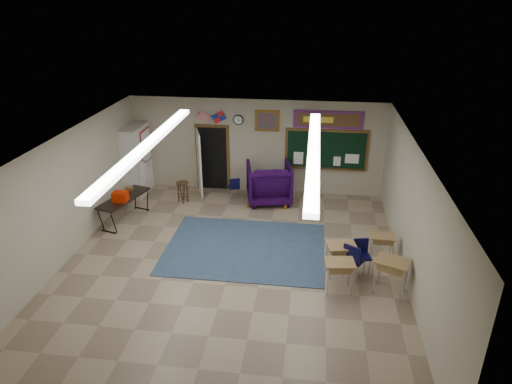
# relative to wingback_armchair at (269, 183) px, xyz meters

# --- Properties ---
(floor) EXTENTS (9.00, 9.00, 0.00)m
(floor) POSITION_rel_wingback_armchair_xyz_m (-0.50, -3.71, -0.61)
(floor) COLOR gray
(floor) RESTS_ON ground
(back_wall) EXTENTS (8.00, 0.04, 3.00)m
(back_wall) POSITION_rel_wingback_armchair_xyz_m (-0.50, 0.79, 0.89)
(back_wall) COLOR #A7A187
(back_wall) RESTS_ON floor
(front_wall) EXTENTS (8.00, 0.04, 3.00)m
(front_wall) POSITION_rel_wingback_armchair_xyz_m (-0.50, -8.21, 0.89)
(front_wall) COLOR #A7A187
(front_wall) RESTS_ON floor
(left_wall) EXTENTS (0.04, 9.00, 3.00)m
(left_wall) POSITION_rel_wingback_armchair_xyz_m (-4.50, -3.71, 0.89)
(left_wall) COLOR #A7A187
(left_wall) RESTS_ON floor
(right_wall) EXTENTS (0.04, 9.00, 3.00)m
(right_wall) POSITION_rel_wingback_armchair_xyz_m (3.50, -3.71, 0.89)
(right_wall) COLOR #A7A187
(right_wall) RESTS_ON floor
(ceiling) EXTENTS (8.00, 9.00, 0.04)m
(ceiling) POSITION_rel_wingback_armchair_xyz_m (-0.50, -3.71, 2.39)
(ceiling) COLOR silver
(ceiling) RESTS_ON back_wall
(area_rug) EXTENTS (4.00, 3.00, 0.02)m
(area_rug) POSITION_rel_wingback_armchair_xyz_m (-0.30, -2.91, -0.60)
(area_rug) COLOR #374F69
(area_rug) RESTS_ON floor
(fluorescent_strips) EXTENTS (3.86, 6.00, 0.10)m
(fluorescent_strips) POSITION_rel_wingback_armchair_xyz_m (-0.50, -3.71, 2.33)
(fluorescent_strips) COLOR white
(fluorescent_strips) RESTS_ON ceiling
(doorway) EXTENTS (1.10, 0.89, 2.16)m
(doorway) POSITION_rel_wingback_armchair_xyz_m (-2.01, 0.64, 0.45)
(doorway) COLOR black
(doorway) RESTS_ON back_wall
(chalkboard) EXTENTS (2.55, 0.14, 1.30)m
(chalkboard) POSITION_rel_wingback_armchair_xyz_m (1.70, 0.75, 0.85)
(chalkboard) COLOR brown
(chalkboard) RESTS_ON back_wall
(bulletin_board) EXTENTS (2.10, 0.05, 0.55)m
(bulletin_board) POSITION_rel_wingback_armchair_xyz_m (1.70, 0.75, 1.84)
(bulletin_board) COLOR red
(bulletin_board) RESTS_ON back_wall
(framed_art_print) EXTENTS (0.75, 0.05, 0.65)m
(framed_art_print) POSITION_rel_wingback_armchair_xyz_m (-0.15, 0.75, 1.74)
(framed_art_print) COLOR #8C5D1B
(framed_art_print) RESTS_ON back_wall
(wall_clock) EXTENTS (0.32, 0.05, 0.32)m
(wall_clock) POSITION_rel_wingback_armchair_xyz_m (-1.05, 0.75, 1.74)
(wall_clock) COLOR black
(wall_clock) RESTS_ON back_wall
(wall_flags) EXTENTS (1.16, 0.06, 0.70)m
(wall_flags) POSITION_rel_wingback_armchair_xyz_m (-1.90, 0.73, 1.87)
(wall_flags) COLOR red
(wall_flags) RESTS_ON back_wall
(storage_cabinet) EXTENTS (0.59, 1.25, 2.20)m
(storage_cabinet) POSITION_rel_wingback_armchair_xyz_m (-4.22, 0.14, 0.49)
(storage_cabinet) COLOR silver
(storage_cabinet) RESTS_ON floor
(wingback_armchair) EXTENTS (1.56, 1.58, 1.22)m
(wingback_armchair) POSITION_rel_wingback_armchair_xyz_m (0.00, 0.00, 0.00)
(wingback_armchair) COLOR #1E042F
(wingback_armchair) RESTS_ON floor
(student_chair_reading) EXTENTS (0.45, 0.45, 0.70)m
(student_chair_reading) POSITION_rel_wingback_armchair_xyz_m (-1.11, 0.11, -0.26)
(student_chair_reading) COLOR #080833
(student_chair_reading) RESTS_ON floor
(student_chair_desk_a) EXTENTS (0.62, 0.62, 0.90)m
(student_chair_desk_a) POSITION_rel_wingback_armchair_xyz_m (2.35, -3.83, -0.16)
(student_chair_desk_a) COLOR #080833
(student_chair_desk_a) RESTS_ON floor
(student_chair_desk_b) EXTENTS (0.46, 0.46, 0.79)m
(student_chair_desk_b) POSITION_rel_wingback_armchair_xyz_m (2.53, -3.60, -0.22)
(student_chair_desk_b) COLOR #080833
(student_chair_desk_b) RESTS_ON floor
(student_desk_front_left) EXTENTS (0.74, 0.61, 0.78)m
(student_desk_front_left) POSITION_rel_wingback_armchair_xyz_m (2.03, -3.77, -0.18)
(student_desk_front_left) COLOR #9D7449
(student_desk_front_left) RESTS_ON floor
(student_desk_front_right) EXTENTS (0.59, 0.45, 0.69)m
(student_desk_front_right) POSITION_rel_wingback_armchair_xyz_m (3.04, -3.03, -0.23)
(student_desk_front_right) COLOR #9D7449
(student_desk_front_right) RESTS_ON floor
(student_desk_back_left) EXTENTS (0.68, 0.55, 0.75)m
(student_desk_back_left) POSITION_rel_wingback_armchair_xyz_m (1.97, -4.43, -0.19)
(student_desk_back_left) COLOR #9D7449
(student_desk_back_left) RESTS_ON floor
(student_desk_back_right) EXTENTS (0.82, 0.73, 0.82)m
(student_desk_back_right) POSITION_rel_wingback_armchair_xyz_m (3.07, -4.34, -0.16)
(student_desk_back_right) COLOR #9D7449
(student_desk_back_right) RESTS_ON floor
(folding_table) EXTENTS (1.01, 1.83, 0.99)m
(folding_table) POSITION_rel_wingback_armchair_xyz_m (-3.90, -1.83, -0.22)
(folding_table) COLOR black
(folding_table) RESTS_ON floor
(wooden_stool) EXTENTS (0.37, 0.37, 0.65)m
(wooden_stool) POSITION_rel_wingback_armchair_xyz_m (-2.63, -0.39, -0.28)
(wooden_stool) COLOR #4A3316
(wooden_stool) RESTS_ON floor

